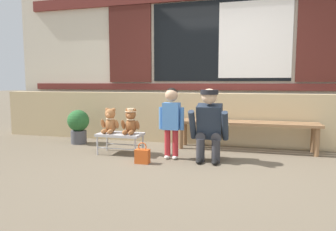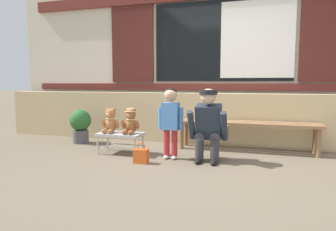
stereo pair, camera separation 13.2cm
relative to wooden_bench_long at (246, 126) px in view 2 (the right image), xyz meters
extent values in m
plane|color=brown|center=(-0.50, -1.06, -0.37)|extent=(60.00, 60.00, 0.00)
cube|color=tan|center=(-0.50, 0.37, 0.05)|extent=(8.06, 0.25, 0.85)
cube|color=beige|center=(-0.50, 0.89, 1.47)|extent=(8.22, 0.20, 3.68)
cube|color=maroon|center=(-0.50, 0.77, 0.58)|extent=(7.57, 0.04, 0.12)
cube|color=black|center=(-0.50, 0.78, 1.38)|extent=(2.40, 0.03, 1.40)
cube|color=white|center=(0.10, 0.76, 1.38)|extent=(1.21, 0.02, 1.29)
cube|color=#4C1E19|center=(-2.18, 0.77, 1.38)|extent=(0.84, 0.05, 1.43)
cube|color=#4C1E19|center=(1.18, 0.77, 1.38)|extent=(0.84, 0.05, 1.43)
cube|color=#8E6642|center=(0.00, -0.14, 0.05)|extent=(2.10, 0.11, 0.04)
cube|color=#8E6642|center=(0.00, 0.00, 0.05)|extent=(2.10, 0.11, 0.04)
cube|color=#8E6642|center=(0.00, 0.14, 0.05)|extent=(2.10, 0.11, 0.04)
cylinder|color=#8E6642|center=(-0.97, -0.14, -0.17)|extent=(0.07, 0.07, 0.40)
cylinder|color=#8E6642|center=(-0.97, 0.14, -0.17)|extent=(0.07, 0.07, 0.40)
cylinder|color=#8E6642|center=(0.97, -0.14, -0.17)|extent=(0.07, 0.07, 0.40)
cylinder|color=#8E6642|center=(0.97, 0.14, -0.17)|extent=(0.07, 0.07, 0.40)
cube|color=#BCBCC1|center=(-1.73, -0.72, -0.09)|extent=(0.64, 0.36, 0.04)
cylinder|color=#BCBCC1|center=(-2.02, -0.87, -0.24)|extent=(0.02, 0.02, 0.26)
cylinder|color=#BCBCC1|center=(-2.02, -0.57, -0.24)|extent=(0.02, 0.02, 0.26)
cylinder|color=#BCBCC1|center=(-1.44, -0.87, -0.24)|extent=(0.02, 0.02, 0.26)
cylinder|color=#BCBCC1|center=(-1.44, -0.57, -0.24)|extent=(0.02, 0.02, 0.26)
cylinder|color=#BCBCC1|center=(-1.73, -0.87, -0.27)|extent=(0.58, 0.02, 0.02)
cylinder|color=#BCBCC1|center=(-1.73, -0.57, -0.27)|extent=(0.58, 0.02, 0.02)
ellipsoid|color=#A86B3D|center=(-1.89, -0.70, 0.04)|extent=(0.17, 0.14, 0.22)
sphere|color=#A86B3D|center=(-1.89, -0.71, 0.20)|extent=(0.15, 0.15, 0.15)
sphere|color=#E1955B|center=(-1.89, -0.76, 0.19)|extent=(0.06, 0.06, 0.06)
sphere|color=#A86B3D|center=(-1.94, -0.70, 0.26)|extent=(0.06, 0.06, 0.06)
ellipsoid|color=#A86B3D|center=(-2.00, -0.73, 0.06)|extent=(0.06, 0.11, 0.16)
ellipsoid|color=#A86B3D|center=(-1.94, -0.81, -0.04)|extent=(0.06, 0.15, 0.06)
sphere|color=#A86B3D|center=(-1.84, -0.70, 0.26)|extent=(0.06, 0.06, 0.06)
ellipsoid|color=#A86B3D|center=(-1.78, -0.73, 0.06)|extent=(0.06, 0.11, 0.16)
ellipsoid|color=#A86B3D|center=(-1.84, -0.81, -0.04)|extent=(0.06, 0.15, 0.06)
torus|color=beige|center=(-1.89, -0.70, 0.13)|extent=(0.13, 0.13, 0.02)
ellipsoid|color=#93562D|center=(-1.57, -0.70, 0.04)|extent=(0.17, 0.14, 0.22)
sphere|color=#93562D|center=(-1.57, -0.71, 0.20)|extent=(0.15, 0.15, 0.15)
sphere|color=#C87B48|center=(-1.57, -0.76, 0.19)|extent=(0.06, 0.06, 0.06)
sphere|color=#93562D|center=(-1.62, -0.70, 0.26)|extent=(0.06, 0.06, 0.06)
ellipsoid|color=#93562D|center=(-1.68, -0.73, 0.06)|extent=(0.06, 0.11, 0.16)
ellipsoid|color=#93562D|center=(-1.62, -0.81, -0.04)|extent=(0.06, 0.15, 0.06)
sphere|color=#93562D|center=(-1.52, -0.70, 0.26)|extent=(0.06, 0.06, 0.06)
ellipsoid|color=#93562D|center=(-1.46, -0.73, 0.06)|extent=(0.06, 0.11, 0.16)
ellipsoid|color=#93562D|center=(-1.52, -0.81, -0.04)|extent=(0.06, 0.15, 0.06)
torus|color=beige|center=(-1.57, -0.70, 0.13)|extent=(0.13, 0.13, 0.02)
cylinder|color=beige|center=(-1.57, -0.70, 0.24)|extent=(0.17, 0.17, 0.01)
cylinder|color=beige|center=(-1.57, -0.70, 0.27)|extent=(0.10, 0.10, 0.04)
cylinder|color=#B7282D|center=(-1.00, -0.80, -0.15)|extent=(0.08, 0.08, 0.36)
ellipsoid|color=silver|center=(-1.00, -0.82, -0.35)|extent=(0.07, 0.12, 0.05)
cylinder|color=#B7282D|center=(-0.89, -0.80, -0.15)|extent=(0.08, 0.08, 0.36)
ellipsoid|color=silver|center=(-0.89, -0.82, -0.35)|extent=(0.07, 0.12, 0.05)
cube|color=#4C84CC|center=(-0.95, -0.80, 0.21)|extent=(0.22, 0.15, 0.36)
cylinder|color=#4C84CC|center=(-1.09, -0.80, 0.18)|extent=(0.06, 0.06, 0.30)
cylinder|color=#4C84CC|center=(-0.80, -0.80, 0.18)|extent=(0.06, 0.06, 0.30)
sphere|color=tan|center=(-0.95, -0.80, 0.49)|extent=(0.17, 0.17, 0.17)
sphere|color=black|center=(-0.95, -0.79, 0.51)|extent=(0.16, 0.16, 0.16)
cylinder|color=#333338|center=(-0.54, -0.85, -0.22)|extent=(0.11, 0.11, 0.30)
cylinder|color=#333338|center=(-0.54, -0.71, -0.05)|extent=(0.13, 0.32, 0.13)
ellipsoid|color=black|center=(-0.54, -0.93, -0.34)|extent=(0.09, 0.20, 0.06)
cylinder|color=#333338|center=(-0.34, -0.85, -0.22)|extent=(0.11, 0.11, 0.30)
cylinder|color=#333338|center=(-0.34, -0.71, -0.05)|extent=(0.13, 0.32, 0.13)
ellipsoid|color=black|center=(-0.34, -0.93, -0.34)|extent=(0.09, 0.20, 0.06)
cube|color=#232D3D|center=(-0.44, -0.74, 0.15)|extent=(0.32, 0.30, 0.47)
cylinder|color=#232D3D|center=(-0.65, -0.84, 0.11)|extent=(0.08, 0.28, 0.40)
cylinder|color=#232D3D|center=(-0.23, -0.84, 0.11)|extent=(0.08, 0.28, 0.40)
sphere|color=#DBB28E|center=(-0.44, -0.81, 0.48)|extent=(0.20, 0.20, 0.20)
cylinder|color=black|center=(-0.44, -0.81, 0.53)|extent=(0.23, 0.23, 0.06)
cube|color=brown|center=(-0.25, -0.65, 0.01)|extent=(0.10, 0.22, 0.16)
cube|color=#DB561E|center=(-1.24, -1.13, -0.28)|extent=(0.18, 0.11, 0.18)
torus|color=#DB561E|center=(-1.24, -1.13, -0.16)|extent=(0.11, 0.01, 0.11)
cylinder|color=#4C4C51|center=(-2.73, -0.22, -0.26)|extent=(0.26, 0.26, 0.22)
sphere|color=#28602D|center=(-2.73, -0.22, 0.02)|extent=(0.36, 0.36, 0.36)
camera|label=1|loc=(0.10, -4.71, 0.65)|focal=32.63mm
camera|label=2|loc=(0.23, -4.68, 0.65)|focal=32.63mm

